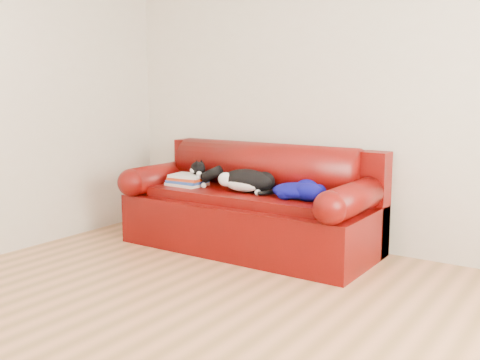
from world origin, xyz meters
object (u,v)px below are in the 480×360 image
object	(u,v)px
sofa_base	(250,221)
blanket	(298,190)
cat	(246,181)
book_stack	(188,180)

from	to	relation	value
sofa_base	blanket	bearing A→B (deg)	-6.54
cat	blanket	xyz separation A→B (m)	(0.47, 0.02, -0.03)
blanket	sofa_base	bearing A→B (deg)	173.46
sofa_base	blanket	size ratio (longest dim) A/B	4.70
sofa_base	blanket	xyz separation A→B (m)	(0.48, -0.06, 0.32)
sofa_base	cat	size ratio (longest dim) A/B	3.14
book_stack	cat	bearing A→B (deg)	2.01
book_stack	blanket	distance (m)	1.07
sofa_base	book_stack	world-z (taller)	book_stack
sofa_base	blanket	distance (m)	0.58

